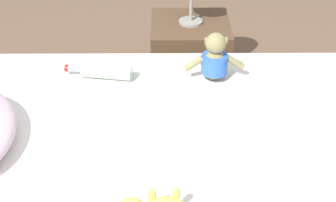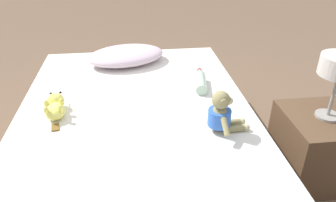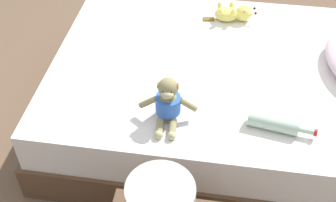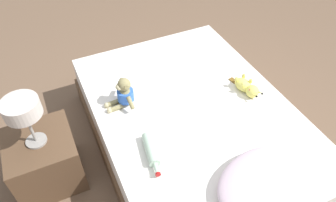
{
  "view_description": "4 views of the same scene",
  "coord_description": "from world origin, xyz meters",
  "views": [
    {
      "loc": [
        -1.54,
        -0.04,
        1.62
      ],
      "look_at": [
        0.17,
        -0.05,
        0.51
      ],
      "focal_mm": 51.99,
      "sensor_mm": 36.0,
      "label": 1
    },
    {
      "loc": [
        -0.01,
        -1.66,
        1.45
      ],
      "look_at": [
        0.19,
        -0.03,
        0.51
      ],
      "focal_mm": 34.41,
      "sensor_mm": 36.0,
      "label": 2
    },
    {
      "loc": [
        1.93,
        -0.04,
        2.0
      ],
      "look_at": [
        0.44,
        -0.27,
        0.56
      ],
      "focal_mm": 47.12,
      "sensor_mm": 36.0,
      "label": 3
    },
    {
      "loc": [
        0.86,
        1.4,
        2.14
      ],
      "look_at": [
        0.19,
        -0.05,
        0.57
      ],
      "focal_mm": 33.69,
      "sensor_mm": 36.0,
      "label": 4
    }
  ],
  "objects": [
    {
      "name": "nightstand",
      "position": [
        1.11,
        -0.19,
        0.22
      ],
      "size": [
        0.46,
        0.46,
        0.44
      ],
      "color": "brown",
      "rests_on": "ground_plane"
    },
    {
      "name": "glass_bottle",
      "position": [
        0.45,
        0.24,
        0.49
      ],
      "size": [
        0.11,
        0.32,
        0.07
      ],
      "color": "#B2D1B7",
      "rests_on": "bed"
    },
    {
      "name": "bed",
      "position": [
        0.0,
        0.0,
        0.22
      ],
      "size": [
        1.43,
        2.02,
        0.46
      ],
      "color": "brown",
      "rests_on": "ground_plane"
    },
    {
      "name": "plush_monkey",
      "position": [
        0.45,
        -0.27,
        0.55
      ],
      "size": [
        0.23,
        0.29,
        0.24
      ],
      "color": "#8E8456",
      "rests_on": "bed"
    }
  ]
}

